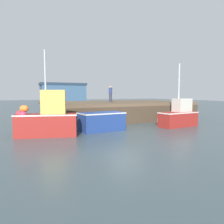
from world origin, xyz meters
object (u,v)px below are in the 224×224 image
(fishing_boat_near_right, at_px, (102,121))
(rowboat, at_px, (167,121))
(fishing_boat_near_left, at_px, (47,118))
(fishing_boat_mid, at_px, (179,116))
(dockworker, at_px, (110,94))

(fishing_boat_near_right, distance_m, rowboat, 6.61)
(fishing_boat_near_left, xyz_separation_m, fishing_boat_mid, (9.89, -0.24, -0.24))
(fishing_boat_near_right, bearing_deg, rowboat, 9.16)
(fishing_boat_mid, xyz_separation_m, rowboat, (0.32, 1.75, -0.63))
(fishing_boat_mid, bearing_deg, fishing_boat_near_left, 178.60)
(fishing_boat_near_left, relative_size, fishing_boat_mid, 1.05)
(rowboat, height_order, dockworker, dockworker)
(dockworker, bearing_deg, fishing_boat_near_right, -119.71)
(fishing_boat_near_left, height_order, fishing_boat_near_right, fishing_boat_near_left)
(fishing_boat_near_left, relative_size, rowboat, 2.91)
(fishing_boat_near_left, bearing_deg, rowboat, 8.43)
(fishing_boat_near_left, bearing_deg, fishing_boat_mid, -1.40)
(fishing_boat_mid, relative_size, dockworker, 2.99)
(fishing_boat_near_left, distance_m, fishing_boat_near_right, 3.74)
(rowboat, distance_m, dockworker, 6.31)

